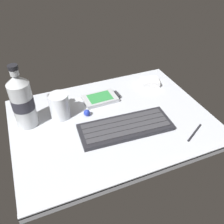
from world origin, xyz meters
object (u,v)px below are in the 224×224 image
object	(u,v)px
charger_block	(150,82)
stylus_pen	(195,132)
keyboard	(126,127)
handheld_device	(102,98)
juice_cup	(60,107)
water_bottle	(22,101)
trackball_mouse	(87,113)

from	to	relation	value
charger_block	stylus_pen	size ratio (longest dim) A/B	0.74
keyboard	handheld_device	bearing A→B (deg)	94.79
juice_cup	charger_block	xyz separation A→B (cm)	(36.98, 6.31, -2.71)
water_bottle	charger_block	size ratio (longest dim) A/B	2.97
trackball_mouse	stylus_pen	distance (cm)	34.86
keyboard	juice_cup	xyz separation A→B (cm)	(-17.26, 13.85, 3.10)
handheld_device	charger_block	distance (cm)	21.36
water_bottle	charger_block	world-z (taller)	water_bottle
handheld_device	charger_block	xyz separation A→B (cm)	(21.19, 2.66, 0.47)
keyboard	juice_cup	distance (cm)	22.35
trackball_mouse	handheld_device	bearing A→B (deg)	40.34
water_bottle	stylus_pen	bearing A→B (deg)	-26.99
keyboard	water_bottle	world-z (taller)	water_bottle
water_bottle	charger_block	xyz separation A→B (cm)	(47.56, 6.05, -7.81)
juice_cup	trackball_mouse	world-z (taller)	juice_cup
stylus_pen	charger_block	bearing A→B (deg)	58.74
water_bottle	stylus_pen	xyz separation A→B (cm)	(46.75, -23.81, -8.66)
handheld_device	water_bottle	world-z (taller)	water_bottle
water_bottle	trackball_mouse	xyz separation A→B (cm)	(18.71, -3.11, -7.91)
keyboard	water_bottle	bearing A→B (deg)	153.13
juice_cup	keyboard	bearing A→B (deg)	-38.74
handheld_device	charger_block	world-z (taller)	charger_block
keyboard	juice_cup	world-z (taller)	juice_cup
keyboard	trackball_mouse	world-z (taller)	trackball_mouse
stylus_pen	trackball_mouse	bearing A→B (deg)	113.85
keyboard	stylus_pen	distance (cm)	21.26
juice_cup	charger_block	world-z (taller)	juice_cup
keyboard	stylus_pen	bearing A→B (deg)	-27.17
handheld_device	charger_block	bearing A→B (deg)	7.16
charger_block	water_bottle	bearing A→B (deg)	-172.74
water_bottle	stylus_pen	world-z (taller)	water_bottle
keyboard	charger_block	xyz separation A→B (cm)	(19.72, 20.16, 0.39)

